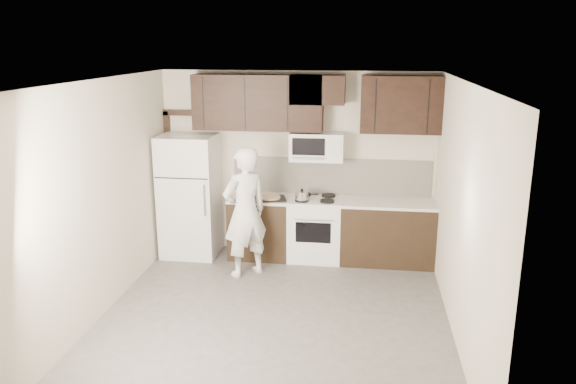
% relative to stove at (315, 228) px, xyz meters
% --- Properties ---
extents(floor, '(4.50, 4.50, 0.00)m').
position_rel_stove_xyz_m(floor, '(-0.30, -1.94, -0.46)').
color(floor, '#4F4C4A').
rests_on(floor, ground).
extents(back_wall, '(4.00, 0.00, 4.00)m').
position_rel_stove_xyz_m(back_wall, '(-0.30, 0.31, 0.89)').
color(back_wall, beige).
rests_on(back_wall, ground).
extents(ceiling, '(4.50, 4.50, 0.00)m').
position_rel_stove_xyz_m(ceiling, '(-0.30, -1.94, 2.24)').
color(ceiling, white).
rests_on(ceiling, back_wall).
extents(counter_run, '(2.95, 0.64, 0.91)m').
position_rel_stove_xyz_m(counter_run, '(0.30, 0.00, -0.00)').
color(counter_run, black).
rests_on(counter_run, floor).
extents(stove, '(0.76, 0.66, 0.94)m').
position_rel_stove_xyz_m(stove, '(0.00, 0.00, 0.00)').
color(stove, silver).
rests_on(stove, floor).
extents(backsplash, '(2.90, 0.02, 0.54)m').
position_rel_stove_xyz_m(backsplash, '(0.20, 0.30, 0.72)').
color(backsplash, silver).
rests_on(backsplash, counter_run).
extents(upper_cabinets, '(3.48, 0.35, 0.78)m').
position_rel_stove_xyz_m(upper_cabinets, '(-0.09, 0.14, 1.82)').
color(upper_cabinets, black).
rests_on(upper_cabinets, back_wall).
extents(microwave, '(0.76, 0.42, 0.40)m').
position_rel_stove_xyz_m(microwave, '(-0.00, 0.12, 1.19)').
color(microwave, silver).
rests_on(microwave, upper_cabinets).
extents(refrigerator, '(0.80, 0.76, 1.80)m').
position_rel_stove_xyz_m(refrigerator, '(-1.85, -0.05, 0.44)').
color(refrigerator, silver).
rests_on(refrigerator, floor).
extents(door_trim, '(0.50, 0.08, 2.12)m').
position_rel_stove_xyz_m(door_trim, '(-2.22, 0.27, 0.79)').
color(door_trim, black).
rests_on(door_trim, floor).
extents(saucepan, '(0.33, 0.19, 0.18)m').
position_rel_stove_xyz_m(saucepan, '(-0.18, -0.15, 0.52)').
color(saucepan, silver).
rests_on(saucepan, stove).
extents(baking_tray, '(0.50, 0.43, 0.02)m').
position_rel_stove_xyz_m(baking_tray, '(-0.64, -0.13, 0.46)').
color(baking_tray, black).
rests_on(baking_tray, counter_run).
extents(pizza, '(0.36, 0.36, 0.02)m').
position_rel_stove_xyz_m(pizza, '(-0.64, -0.13, 0.48)').
color(pizza, beige).
rests_on(pizza, baking_tray).
extents(person, '(0.77, 0.75, 1.78)m').
position_rel_stove_xyz_m(person, '(-0.88, -0.72, 0.43)').
color(person, white).
rests_on(person, floor).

